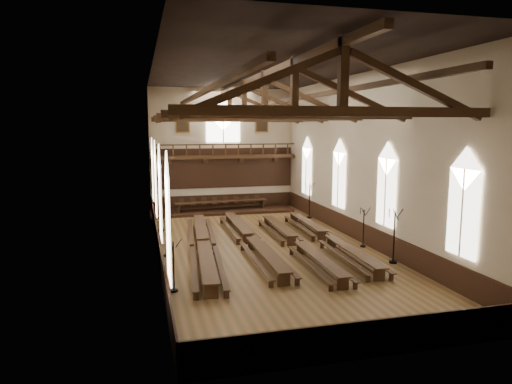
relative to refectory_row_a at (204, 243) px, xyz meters
The scene contains 21 objects.
ground 3.57m from the refectory_row_a, ahead, with size 26.00×26.00×0.00m, color brown.
room_walls 6.89m from the refectory_row_a, ahead, with size 26.00×26.00×26.00m.
wainscot_band 3.53m from the refectory_row_a, ahead, with size 12.00×26.00×1.20m.
side_windows 4.76m from the refectory_row_a, ahead, with size 11.85×19.80×4.50m.
end_window 15.18m from the refectory_row_a, 75.04° to the left, with size 2.80×0.12×3.80m.
minstrels_gallery 13.82m from the refectory_row_a, 74.77° to the left, with size 11.80×1.24×3.70m.
portraits 15.12m from the refectory_row_a, 75.04° to the left, with size 7.75×0.09×1.45m.
roof_trusses 8.44m from the refectory_row_a, ahead, with size 11.70×25.70×2.80m.
refectory_row_a is the anchor object (origin of this frame).
refectory_row_b 2.82m from the refectory_row_a, 11.16° to the left, with size 1.57×14.10×0.72m.
refectory_row_c 5.17m from the refectory_row_a, ahead, with size 1.52×13.63×0.66m.
refectory_row_d 7.27m from the refectory_row_a, ahead, with size 1.65×13.87×0.69m.
dais 12.08m from the refectory_row_a, 75.26° to the left, with size 11.40×3.05×0.20m, color black.
high_table 12.07m from the refectory_row_a, 75.26° to the left, with size 7.59×1.52×0.71m.
high_chairs 12.78m from the refectory_row_a, 76.10° to the left, with size 6.73×0.44×0.92m.
candelabrum_left_near 5.97m from the refectory_row_a, 109.90° to the right, with size 0.66×0.69×2.29m.
candelabrum_left_mid 2.04m from the refectory_row_a, behind, with size 0.64×0.72×2.35m.
candelabrum_left_far 6.34m from the refectory_row_a, 108.72° to the left, with size 0.76×0.85×2.78m.
candelabrum_right_near 10.03m from the refectory_row_a, 25.22° to the right, with size 0.78×0.87×2.83m.
candelabrum_right_mid 9.13m from the refectory_row_a, ahead, with size 0.63×0.71×2.31m.
candelabrum_right_far 11.84m from the refectory_row_a, 39.97° to the left, with size 0.82×0.76×2.71m.
Camera 1 is at (-6.76, -24.57, 6.90)m, focal length 32.00 mm.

